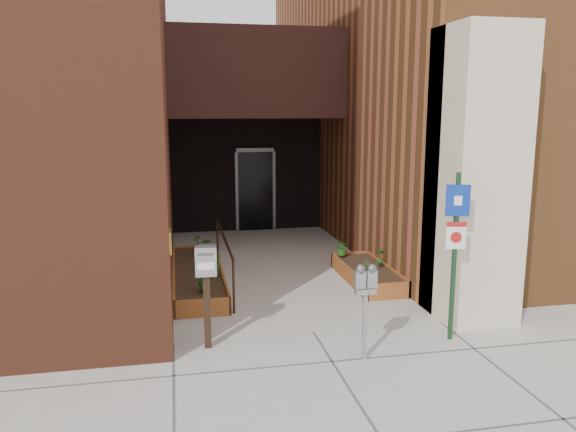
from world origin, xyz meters
TOP-DOWN VIEW (x-y plane):
  - ground at (0.00, 0.00)m, footprint 80.00×80.00m
  - architecture at (-0.18, 6.89)m, footprint 20.00×14.60m
  - planter_left at (-1.55, 2.70)m, footprint 0.90×3.60m
  - planter_right at (1.60, 2.20)m, footprint 0.80×2.20m
  - handrail at (-1.05, 2.65)m, footprint 0.04×3.34m
  - parking_meter at (0.43, -0.99)m, footprint 0.28×0.13m
  - sign_post at (1.83, -0.64)m, footprint 0.32×0.11m
  - payment_dropbox at (-1.53, -0.22)m, footprint 0.29×0.23m
  - shrub_left_a at (-1.47, 1.38)m, footprint 0.43×0.43m
  - shrub_left_b at (-1.25, 2.22)m, footprint 0.26×0.26m
  - shrub_left_c at (-1.33, 3.47)m, footprint 0.23×0.23m
  - shrub_left_d at (-1.49, 3.97)m, footprint 0.25×0.25m
  - shrub_right_a at (1.35, 1.52)m, footprint 0.23×0.23m
  - shrub_right_b at (1.85, 2.19)m, footprint 0.21×0.21m
  - shrub_right_c at (1.35, 3.03)m, footprint 0.41×0.41m

SIDE VIEW (x-z plane):
  - ground at x=0.00m, z-range 0.00..0.00m
  - planter_left at x=-1.55m, z-range -0.02..0.28m
  - planter_right at x=1.60m, z-range -0.02..0.28m
  - shrub_right_a at x=1.35m, z-range 0.30..0.60m
  - shrub_right_b at x=1.85m, z-range 0.30..0.63m
  - shrub_right_c at x=1.35m, z-range 0.30..0.64m
  - shrub_left_d at x=-1.49m, z-range 0.30..0.65m
  - shrub_left_c at x=-1.33m, z-range 0.30..0.66m
  - shrub_left_a at x=-1.47m, z-range 0.30..0.67m
  - shrub_left_b at x=-1.25m, z-range 0.30..0.67m
  - handrail at x=-1.05m, z-range 0.30..1.20m
  - parking_meter at x=0.43m, z-range 0.35..1.63m
  - payment_dropbox at x=-1.53m, z-range 0.31..1.73m
  - sign_post at x=1.83m, z-range 0.27..2.64m
  - architecture at x=-0.18m, z-range -0.02..9.98m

